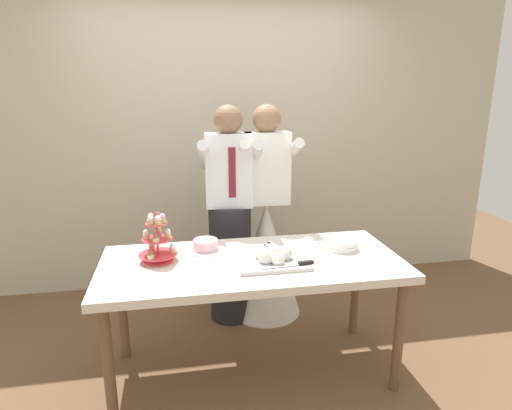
# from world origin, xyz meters

# --- Properties ---
(ground_plane) EXTENTS (8.00, 8.00, 0.00)m
(ground_plane) POSITION_xyz_m (0.00, 0.00, 0.00)
(ground_plane) COLOR brown
(rear_wall) EXTENTS (5.20, 0.10, 2.90)m
(rear_wall) POSITION_xyz_m (0.00, 1.48, 1.45)
(rear_wall) COLOR beige
(rear_wall) RESTS_ON ground_plane
(dessert_table) EXTENTS (1.80, 0.80, 0.78)m
(dessert_table) POSITION_xyz_m (0.00, 0.00, 0.70)
(dessert_table) COLOR silver
(dessert_table) RESTS_ON ground_plane
(cupcake_stand) EXTENTS (0.23, 0.23, 0.31)m
(cupcake_stand) POSITION_xyz_m (-0.55, 0.09, 0.91)
(cupcake_stand) COLOR #D83F4C
(cupcake_stand) RESTS_ON dessert_table
(main_cake_tray) EXTENTS (0.44, 0.31, 0.13)m
(main_cake_tray) POSITION_xyz_m (0.11, -0.07, 0.82)
(main_cake_tray) COLOR silver
(main_cake_tray) RESTS_ON dessert_table
(plate_stack) EXTENTS (0.20, 0.20, 0.07)m
(plate_stack) POSITION_xyz_m (0.60, 0.08, 0.81)
(plate_stack) COLOR white
(plate_stack) RESTS_ON dessert_table
(round_cake) EXTENTS (0.24, 0.24, 0.07)m
(round_cake) POSITION_xyz_m (-0.26, 0.20, 0.81)
(round_cake) COLOR white
(round_cake) RESTS_ON dessert_table
(person_groom) EXTENTS (0.50, 0.53, 1.66)m
(person_groom) POSITION_xyz_m (-0.04, 0.73, 0.75)
(person_groom) COLOR #232328
(person_groom) RESTS_ON ground_plane
(person_bride) EXTENTS (0.56, 0.56, 1.66)m
(person_bride) POSITION_xyz_m (0.24, 0.76, 0.58)
(person_bride) COLOR white
(person_bride) RESTS_ON ground_plane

